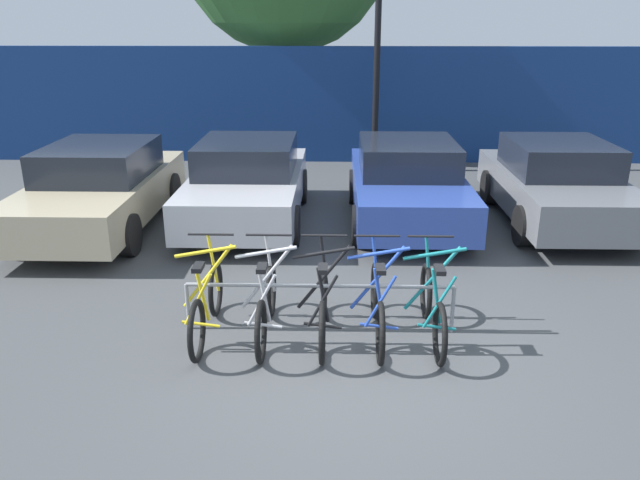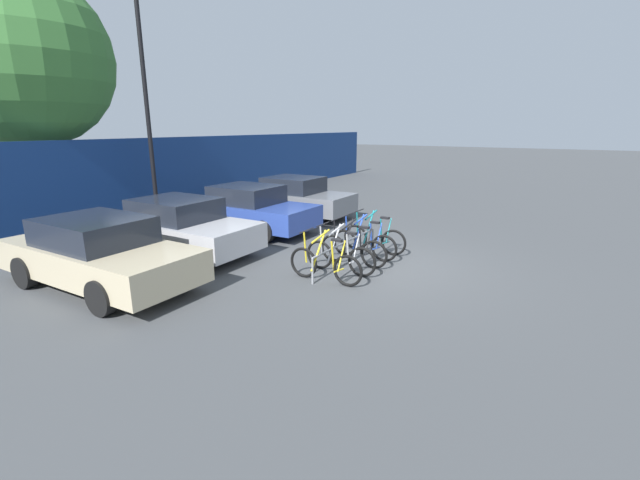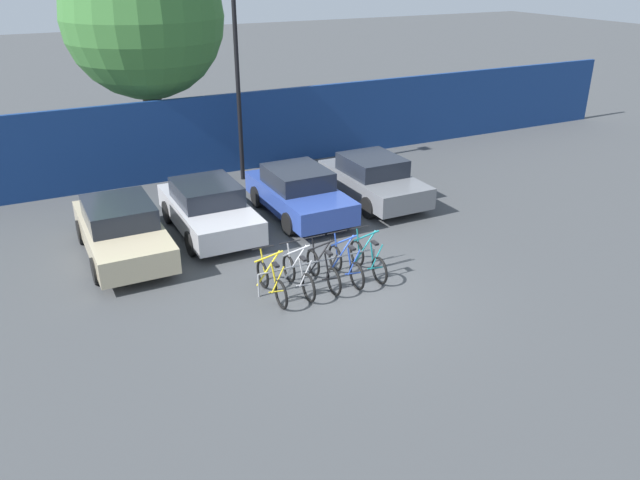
% 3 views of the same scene
% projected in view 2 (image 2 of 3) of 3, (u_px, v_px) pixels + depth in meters
% --- Properties ---
extents(ground_plane, '(120.00, 120.00, 0.00)m').
position_uv_depth(ground_plane, '(379.00, 265.00, 9.94)').
color(ground_plane, '#424447').
extents(hoarding_wall, '(36.00, 0.16, 2.72)m').
position_uv_depth(hoarding_wall, '(117.00, 180.00, 14.29)').
color(hoarding_wall, navy).
rests_on(hoarding_wall, ground).
extents(bike_rack, '(3.02, 0.04, 0.57)m').
position_uv_depth(bike_rack, '(346.00, 245.00, 9.85)').
color(bike_rack, gray).
rests_on(bike_rack, ground).
extents(bicycle_yellow, '(0.68, 1.71, 1.05)m').
position_uv_depth(bicycle_yellow, '(325.00, 264.00, 8.77)').
color(bicycle_yellow, black).
rests_on(bicycle_yellow, ground).
extents(bicycle_silver, '(0.68, 1.71, 1.05)m').
position_uv_depth(bicycle_silver, '(340.00, 256.00, 9.32)').
color(bicycle_silver, black).
rests_on(bicycle_silver, ground).
extents(bicycle_black, '(0.68, 1.71, 1.05)m').
position_uv_depth(bicycle_black, '(353.00, 249.00, 9.84)').
color(bicycle_black, black).
rests_on(bicycle_black, ground).
extents(bicycle_blue, '(0.68, 1.71, 1.05)m').
position_uv_depth(bicycle_blue, '(364.00, 243.00, 10.33)').
color(bicycle_blue, black).
rests_on(bicycle_blue, ground).
extents(bicycle_teal, '(0.68, 1.71, 1.05)m').
position_uv_depth(bicycle_teal, '(374.00, 238.00, 10.83)').
color(bicycle_teal, black).
rests_on(bicycle_teal, ground).
extents(car_beige, '(1.91, 4.32, 1.40)m').
position_uv_depth(car_beige, '(100.00, 253.00, 8.46)').
color(car_beige, '#C1B28E').
rests_on(car_beige, ground).
extents(car_silver, '(1.91, 4.09, 1.40)m').
position_uv_depth(car_silver, '(179.00, 227.00, 10.66)').
color(car_silver, '#B7B7BC').
rests_on(car_silver, ground).
extents(car_blue, '(1.91, 4.08, 1.40)m').
position_uv_depth(car_blue, '(249.00, 209.00, 12.93)').
color(car_blue, '#2D479E').
rests_on(car_blue, ground).
extents(car_grey, '(1.91, 3.99, 1.40)m').
position_uv_depth(car_grey, '(295.00, 197.00, 15.06)').
color(car_grey, slate).
rests_on(car_grey, ground).
extents(lamp_post, '(0.24, 0.44, 7.22)m').
position_uv_depth(lamp_post, '(146.00, 99.00, 13.68)').
color(lamp_post, black).
rests_on(lamp_post, ground).
extents(tree_behind_hoarding, '(5.34, 5.34, 7.78)m').
position_uv_depth(tree_behind_hoarding, '(20.00, 59.00, 12.96)').
color(tree_behind_hoarding, brown).
rests_on(tree_behind_hoarding, ground).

